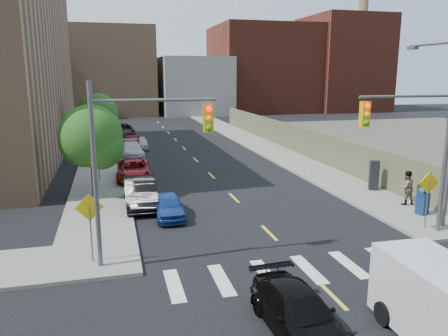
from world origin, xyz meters
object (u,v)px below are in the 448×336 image
parked_car_red (134,170)px  pedestrian_west (123,175)px  parked_car_black (140,192)px  mailbox (423,201)px  parked_car_silver (131,150)px  parked_car_maroon (132,143)px  black_sedan (299,313)px  pedestrian_east (406,188)px  parked_car_grey (123,130)px  payphone (374,175)px  parked_car_blue (169,206)px  parked_car_white (140,142)px

parked_car_red → pedestrian_west: (-0.80, -2.41, 0.25)m
parked_car_black → mailbox: mailbox is taller
parked_car_silver → parked_car_maroon: bearing=83.2°
black_sedan → pedestrian_west: pedestrian_west is taller
parked_car_black → pedestrian_west: size_ratio=3.03×
pedestrian_west → mailbox: bearing=-132.2°
parked_car_red → pedestrian_east: pedestrian_east is taller
mailbox → pedestrian_west: bearing=124.6°
pedestrian_east → parked_car_silver: bearing=-49.8°
parked_car_grey → payphone: payphone is taller
parked_car_blue → pedestrian_west: (-2.10, 6.24, 0.33)m
parked_car_red → parked_car_white: (1.30, 12.69, -0.05)m
parked_car_black → parked_car_grey: 28.56m
parked_car_white → parked_car_silver: bearing=-101.0°
payphone → parked_car_black: bearing=-160.8°
mailbox → parked_car_grey: bearing=89.5°
parked_car_red → parked_car_silver: (0.25, 8.47, 0.00)m
parked_car_silver → parked_car_grey: parked_car_grey is taller
parked_car_blue → parked_car_red: parked_car_red is taller
parked_car_silver → parked_car_maroon: parked_car_maroon is taller
parked_car_maroon → payphone: 23.41m
parked_car_blue → pedestrian_west: pedestrian_west is taller
parked_car_silver → pedestrian_west: bearing=-98.5°
parked_car_blue → mailbox: (12.63, -3.21, 0.24)m
black_sedan → pedestrian_east: bearing=39.9°
black_sedan → payphone: size_ratio=2.34×
payphone → parked_car_silver: bearing=153.8°
parked_car_black → parked_car_blue: bearing=-60.6°
payphone → pedestrian_east: bearing=-69.3°
parked_car_maroon → pedestrian_west: (-1.28, -14.35, 0.23)m
parked_car_black → pedestrian_east: bearing=-15.0°
black_sedan → parked_car_maroon: bearing=93.2°
parked_car_silver → pedestrian_east: pedestrian_east is taller
parked_car_black → payphone: 14.24m
parked_car_grey → payphone: 32.48m
black_sedan → parked_car_grey: bearing=92.5°
parked_car_blue → mailbox: 13.03m
parked_car_blue → pedestrian_east: bearing=-5.9°
parked_car_blue → parked_car_red: (-1.30, 8.66, 0.08)m
parked_car_white → pedestrian_east: bearing=-57.6°
parked_car_blue → parked_car_white: 21.35m
parked_car_silver → parked_car_blue: bearing=-89.5°
parked_car_red → payphone: 15.87m
parked_car_grey → black_sedan: size_ratio=1.19×
parked_car_white → black_sedan: 32.60m
parked_car_black → pedestrian_west: bearing=101.7°
mailbox → pedestrian_west: 17.50m
parked_car_blue → parked_car_black: (-1.28, 2.28, 0.18)m
mailbox → pedestrian_west: (-14.73, 9.45, 0.09)m
mailbox → black_sedan: bearing=-165.3°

